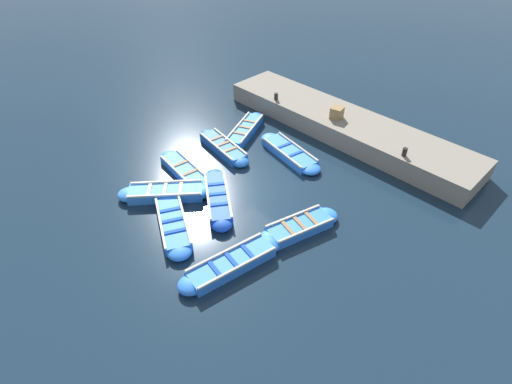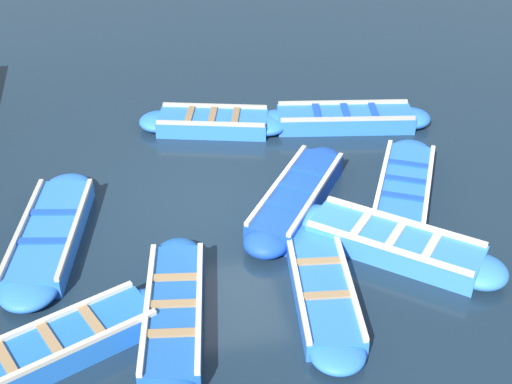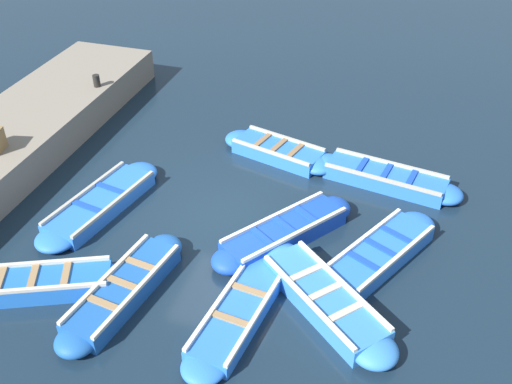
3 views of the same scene
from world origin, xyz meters
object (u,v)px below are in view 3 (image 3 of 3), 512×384
object	(u,v)px
boat_outer_left	(385,178)
bollard_north	(97,81)
boat_near_quay	(285,233)
boat_tucked	(240,310)
boat_centre	(101,204)
boat_inner_gap	(278,151)
boat_bow_out	(124,290)
boat_alongside	(35,284)
boat_mid_row	(379,254)
boat_outer_right	(324,299)

from	to	relation	value
boat_outer_left	bollard_north	bearing A→B (deg)	-7.68
boat_near_quay	bollard_north	size ratio (longest dim) A/B	10.02
boat_tucked	boat_centre	distance (m)	4.73
boat_outer_left	bollard_north	distance (m)	8.68
boat_inner_gap	boat_bow_out	bearing A→B (deg)	75.85
boat_bow_out	boat_inner_gap	xyz separation A→B (m)	(-1.48, -5.87, -0.01)
boat_alongside	boat_centre	bearing A→B (deg)	-87.31
boat_bow_out	boat_mid_row	xyz separation A→B (m)	(-4.61, -2.56, -0.01)
boat_outer_left	boat_centre	bearing A→B (deg)	26.01
boat_tucked	bollard_north	distance (m)	9.17
boat_near_quay	boat_alongside	bearing A→B (deg)	35.02
boat_inner_gap	boat_near_quay	distance (m)	3.42
boat_centre	boat_alongside	bearing A→B (deg)	92.69
boat_alongside	boat_mid_row	distance (m)	6.99
boat_inner_gap	boat_outer_left	bearing A→B (deg)	171.61
boat_bow_out	boat_near_quay	distance (m)	3.64
boat_mid_row	boat_bow_out	bearing A→B (deg)	29.07
boat_inner_gap	boat_alongside	bearing A→B (deg)	62.78
boat_tucked	boat_outer_right	size ratio (longest dim) A/B	1.10
boat_inner_gap	bollard_north	bearing A→B (deg)	-7.32
boat_tucked	bollard_north	size ratio (longest dim) A/B	10.74
boat_inner_gap	boat_outer_right	distance (m)	5.46
boat_centre	boat_outer_right	bearing A→B (deg)	165.22
boat_tucked	boat_alongside	world-z (taller)	boat_alongside
boat_centre	bollard_north	xyz separation A→B (m)	(2.33, -4.19, 0.93)
boat_outer_left	boat_outer_right	bearing A→B (deg)	82.78
boat_centre	boat_inner_gap	world-z (taller)	boat_inner_gap
boat_outer_left	boat_inner_gap	bearing A→B (deg)	-8.39
boat_alongside	boat_outer_left	world-z (taller)	boat_alongside
boat_centre	boat_inner_gap	bearing A→B (deg)	-134.03
boat_centre	boat_inner_gap	size ratio (longest dim) A/B	1.18
boat_mid_row	bollard_north	bearing A→B (deg)	-24.62
boat_near_quay	boat_centre	bearing A→B (deg)	2.65
boat_tucked	boat_centre	world-z (taller)	boat_centre
boat_tucked	boat_bow_out	size ratio (longest dim) A/B	1.02
boat_bow_out	boat_alongside	xyz separation A→B (m)	(1.73, 0.38, 0.00)
boat_centre	boat_near_quay	world-z (taller)	boat_near_quay
bollard_north	boat_alongside	bearing A→B (deg)	109.46
boat_tucked	boat_bow_out	distance (m)	2.33
boat_outer_left	bollard_north	world-z (taller)	bollard_north
boat_alongside	boat_outer_right	xyz separation A→B (m)	(-5.52, -1.30, 0.00)
bollard_north	boat_tucked	bearing A→B (deg)	135.65
bollard_north	boat_outer_right	bearing A→B (deg)	144.56
boat_bow_out	boat_alongside	bearing A→B (deg)	12.38
boat_centre	boat_outer_left	size ratio (longest dim) A/B	1.02
boat_centre	bollard_north	distance (m)	4.88
boat_outer_left	boat_outer_right	world-z (taller)	boat_outer_right
bollard_north	boat_inner_gap	bearing A→B (deg)	172.68
boat_bow_out	boat_near_quay	size ratio (longest dim) A/B	1.05
boat_outer_right	boat_inner_gap	bearing A→B (deg)	-65.06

